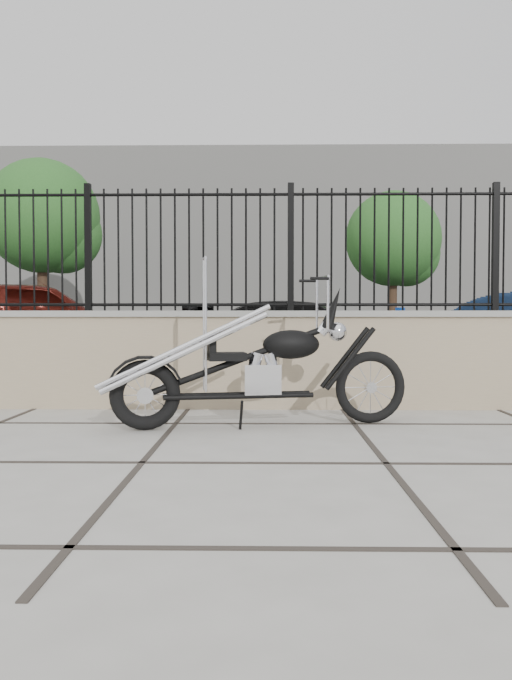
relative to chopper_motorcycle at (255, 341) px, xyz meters
The scene contains 12 objects.
ground_plane 1.66m from the chopper_motorcycle, 116.59° to the right, with size 90.00×90.00×0.00m, color #99968E.
parking_lot 11.20m from the chopper_motorcycle, 93.45° to the left, with size 30.00×30.00×0.00m, color black.
retaining_wall 1.35m from the chopper_motorcycle, 120.26° to the left, with size 14.00×0.36×0.96m, color gray.
iron_fence 1.59m from the chopper_motorcycle, 120.26° to the left, with size 14.00×0.08×1.20m, color black.
background_building 25.38m from the chopper_motorcycle, 91.53° to the left, with size 22.00×6.00×8.00m, color beige.
chopper_motorcycle is the anchor object (origin of this frame).
car_red 6.91m from the chopper_motorcycle, 124.08° to the left, with size 1.84×4.57×1.56m, color #410E09.
car_black 5.86m from the chopper_motorcycle, 82.40° to the left, with size 1.64×4.03×1.17m, color black.
bollard_a 5.15m from the chopper_motorcycle, 132.99° to the left, with size 0.11×0.11×0.91m, color #0B5CAE.
bollard_b 3.41m from the chopper_motorcycle, 59.01° to the left, with size 0.12×0.12×1.02m, color #0D30D1.
tree_left 17.16m from the chopper_motorcycle, 114.43° to the left, with size 3.56×3.56×6.00m.
tree_right 15.42m from the chopper_motorcycle, 75.22° to the left, with size 2.86×2.86×4.82m.
Camera 1 is at (0.77, -4.03, 0.90)m, focal length 35.00 mm.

